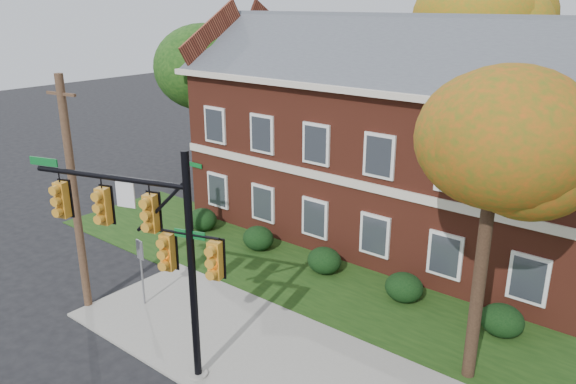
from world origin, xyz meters
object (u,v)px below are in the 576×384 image
Objects in this scene: traffic_signal at (151,238)px; sign_post at (141,262)px; apartment_building at (396,128)px; hedge_left at (258,238)px; hedge_center at (324,261)px; hedge_far_left at (203,220)px; hedge_right at (404,287)px; tree_left_rear at (220,74)px; tree_near_right at (502,155)px; utility_pole at (74,196)px; hedge_far_right at (502,320)px; tree_far_rear at (499,30)px.

traffic_signal is 4.59m from sign_post.
hedge_left is at bearing -123.67° from apartment_building.
apartment_building reaches higher than hedge_center.
hedge_far_left is at bearing -143.11° from apartment_building.
hedge_right is (3.50, 0.00, 0.00)m from hedge_center.
hedge_center is at bearing 65.36° from sign_post.
hedge_left is (-3.50, -5.25, -4.46)m from apartment_building.
hedge_center is 0.16× the size of tree_left_rear.
hedge_left is at bearing -33.59° from tree_left_rear.
tree_near_right is 3.42× the size of sign_post.
tree_left_rear is 1.32× the size of traffic_signal.
sign_post is (1.50, 1.29, -2.43)m from utility_pole.
hedge_far_right is at bearing 94.52° from tree_near_right.
tree_left_rear is at bearing 146.41° from hedge_left.
hedge_far_left and hedge_far_right have the same top height.
hedge_far_left is at bearing 168.73° from tree_near_right.
tree_far_rear is at bearing 113.37° from hedge_far_right.
tree_near_right is at bearing -37.28° from hedge_right.
tree_near_right is at bearing -48.23° from apartment_building.
hedge_far_right is 0.16× the size of tree_left_rear.
traffic_signal is (-7.15, -8.01, 3.65)m from hedge_far_right.
utility_pole is (2.00, -7.37, 3.61)m from hedge_far_left.
tree_near_right reaches higher than hedge_center.
hedge_far_left is 0.17× the size of utility_pole.
tree_far_rear is 1.71× the size of traffic_signal.
hedge_right is 9.53m from traffic_signal.
tree_left_rear is at bearing 166.11° from hedge_far_right.
traffic_signal is (-1.49, -21.11, -4.67)m from tree_far_rear.
hedge_left is 6.19m from sign_post.
tree_near_right reaches higher than hedge_far_left.
hedge_right is at bearing -80.64° from tree_far_rear.
apartment_building is 2.31× the size of utility_pole.
tree_far_rear reaches higher than traffic_signal.
tree_left_rear reaches higher than utility_pole.
sign_post is (-10.72, -3.24, -4.96)m from tree_near_right.
hedge_left is at bearing 165.19° from tree_near_right.
hedge_center is at bearing 180.00° from hedge_far_right.
hedge_center is 7.11m from sign_post.
hedge_far_right is 11.34m from traffic_signal.
hedge_far_left is 11.16m from traffic_signal.
hedge_right is at bearing 0.00° from hedge_far_left.
sign_post reaches higher than hedge_center.
apartment_building reaches higher than tree_left_rear.
tree_near_right reaches higher than hedge_far_right.
hedge_far_right is (7.00, -5.25, -4.46)m from apartment_building.
traffic_signal reaches higher than hedge_right.
apartment_building is 1.63× the size of tree_far_rear.
hedge_center is 12.23m from tree_left_rear.
hedge_far_left is 0.12× the size of tree_far_rear.
sign_post is at bearing -60.05° from hedge_far_left.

